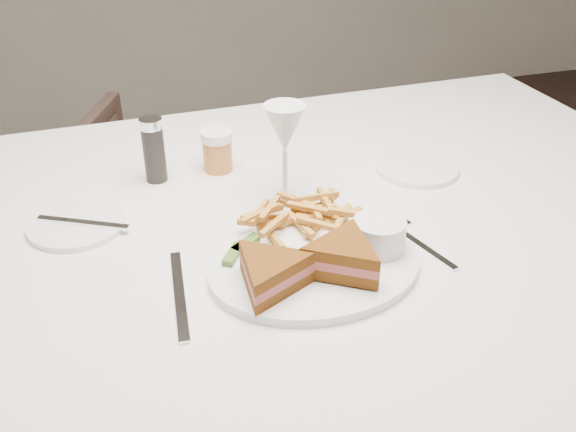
# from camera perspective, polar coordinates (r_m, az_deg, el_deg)

# --- Properties ---
(table) EXTENTS (1.66, 1.13, 0.75)m
(table) POSITION_cam_1_polar(r_m,az_deg,el_deg) (1.30, -0.68, -15.08)
(table) COLOR silver
(table) RESTS_ON ground
(chair_far) EXTENTS (0.79, 0.77, 0.63)m
(chair_far) POSITION_cam_1_polar(r_m,az_deg,el_deg) (2.04, -9.49, 1.42)
(chair_far) COLOR #4A372D
(chair_far) RESTS_ON ground
(table_setting) EXTENTS (0.79, 0.56, 0.18)m
(table_setting) POSITION_cam_1_polar(r_m,az_deg,el_deg) (1.01, 0.44, -0.37)
(table_setting) COLOR white
(table_setting) RESTS_ON table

